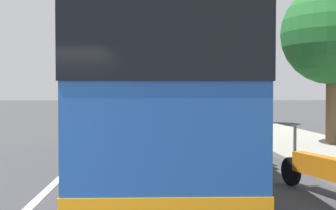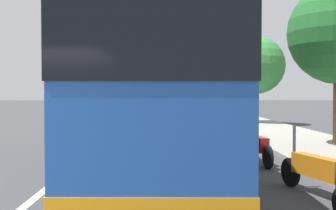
{
  "view_description": "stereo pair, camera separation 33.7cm",
  "coord_description": "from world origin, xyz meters",
  "views": [
    {
      "loc": [
        -2.19,
        -1.95,
        1.86
      ],
      "look_at": [
        7.09,
        -2.38,
        1.6
      ],
      "focal_mm": 44.42,
      "sensor_mm": 36.0,
      "label": 1
    },
    {
      "loc": [
        -2.2,
        -2.28,
        1.86
      ],
      "look_at": [
        7.09,
        -2.38,
        1.6
      ],
      "focal_mm": 44.42,
      "sensor_mm": 36.0,
      "label": 2
    }
  ],
  "objects": [
    {
      "name": "car_ahead_same_lane",
      "position": [
        34.88,
        -2.22,
        0.67
      ],
      "size": [
        4.12,
        1.92,
        1.38
      ],
      "rotation": [
        0.0,
        0.0,
        0.02
      ],
      "color": "silver",
      "rests_on": "ground"
    },
    {
      "name": "car_far_distant",
      "position": [
        44.66,
        -2.74,
        0.74
      ],
      "size": [
        4.27,
        1.97,
        1.61
      ],
      "rotation": [
        0.0,
        0.0,
        0.06
      ],
      "color": "silver",
      "rests_on": "ground"
    },
    {
      "name": "lane_divider_line",
      "position": [
        10.0,
        0.0,
        0.0
      ],
      "size": [
        110.0,
        0.16,
        0.01
      ],
      "primitive_type": "cube",
      "color": "silver",
      "rests_on": "ground"
    },
    {
      "name": "car_behind_bus",
      "position": [
        30.0,
        -1.83,
        0.71
      ],
      "size": [
        4.61,
        2.14,
        1.47
      ],
      "rotation": [
        0.0,
        0.0,
        0.08
      ],
      "color": "gray",
      "rests_on": "ground"
    },
    {
      "name": "motorcycle_mid_row",
      "position": [
        8.69,
        -4.74,
        0.46
      ],
      "size": [
        2.1,
        0.39,
        1.24
      ],
      "rotation": [
        0.0,
        0.0,
        0.13
      ],
      "color": "black",
      "rests_on": "ground"
    },
    {
      "name": "sidewalk_curb",
      "position": [
        10.0,
        -7.42,
        0.07
      ],
      "size": [
        110.0,
        3.6,
        0.14
      ],
      "primitive_type": "cube",
      "color": "gray",
      "rests_on": "ground"
    },
    {
      "name": "roadside_tree_mid_block",
      "position": [
        11.5,
        -8.11,
        3.84
      ],
      "size": [
        3.43,
        3.43,
        5.58
      ],
      "color": "brown",
      "rests_on": "ground"
    },
    {
      "name": "coach_bus",
      "position": [
        7.92,
        -2.25,
        2.05
      ],
      "size": [
        11.02,
        2.66,
        3.53
      ],
      "rotation": [
        0.0,
        0.0,
        -0.02
      ],
      "color": "#1E4C9E",
      "rests_on": "ground"
    },
    {
      "name": "roadside_tree_far_block",
      "position": [
        22.35,
        -7.74,
        3.51
      ],
      "size": [
        3.4,
        3.4,
        5.22
      ],
      "color": "brown",
      "rests_on": "ground"
    },
    {
      "name": "motorcycle_angled",
      "position": [
        5.21,
        -5.03,
        0.46
      ],
      "size": [
        2.17,
        0.7,
        1.23
      ],
      "rotation": [
        0.0,
        0.0,
        0.28
      ],
      "color": "black",
      "rests_on": "ground"
    }
  ]
}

